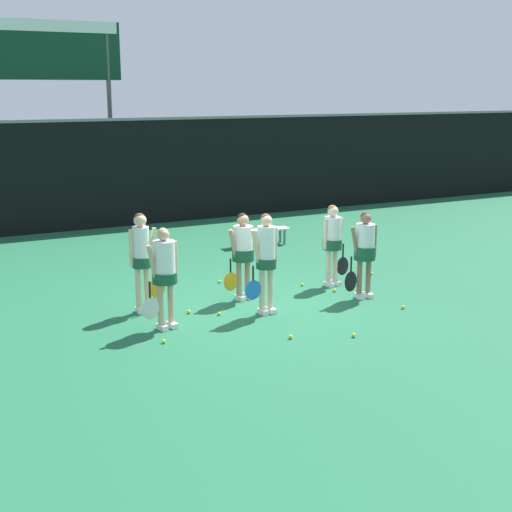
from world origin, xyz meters
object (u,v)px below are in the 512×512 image
object	(u,v)px
player_2	(365,247)
player_3	(142,254)
tennis_ball_3	(351,282)
tennis_ball_4	(220,281)
tennis_ball_7	(164,341)
tennis_ball_9	(189,312)
tennis_ball_2	(335,290)
player_0	(164,269)
tennis_ball_5	(354,335)
player_4	(243,248)
tennis_ball_6	(403,307)
player_5	(333,238)
player_1	(266,255)
scoreboard	(49,65)
bench_courtside	(259,232)
tennis_ball_8	(291,337)
tennis_ball_1	(302,284)
tennis_ball_0	(371,273)
tennis_ball_10	(219,314)

from	to	relation	value
player_2	player_3	world-z (taller)	player_3
tennis_ball_3	tennis_ball_4	size ratio (longest dim) A/B	1.01
tennis_ball_7	tennis_ball_9	distance (m)	1.55
tennis_ball_2	tennis_ball_9	bearing A→B (deg)	179.18
player_0	tennis_ball_5	distance (m)	3.28
player_4	tennis_ball_3	bearing A→B (deg)	-9.21
player_2	tennis_ball_6	distance (m)	1.36
tennis_ball_2	player_5	bearing A→B (deg)	63.60
player_1	player_3	size ratio (longest dim) A/B	1.00
player_0	scoreboard	bearing A→B (deg)	76.60
bench_courtside	player_5	size ratio (longest dim) A/B	0.98
tennis_ball_8	player_0	bearing A→B (deg)	138.40
scoreboard	tennis_ball_1	xyz separation A→B (m)	(2.78, -9.66, -4.55)
player_4	scoreboard	bearing A→B (deg)	89.03
player_4	tennis_ball_4	xyz separation A→B (m)	(0.08, 1.26, -0.96)
tennis_ball_7	tennis_ball_1	bearing A→B (deg)	26.93
tennis_ball_5	tennis_ball_7	size ratio (longest dim) A/B	1.05
tennis_ball_6	tennis_ball_8	size ratio (longest dim) A/B	0.97
player_1	tennis_ball_2	size ratio (longest dim) A/B	26.65
tennis_ball_1	player_4	bearing A→B (deg)	-169.62
tennis_ball_9	player_5	bearing A→B (deg)	6.87
player_4	tennis_ball_8	bearing A→B (deg)	-105.86
tennis_ball_1	tennis_ball_8	xyz separation A→B (m)	(-1.79, -2.62, 0.00)
tennis_ball_3	tennis_ball_6	world-z (taller)	tennis_ball_6
scoreboard	tennis_ball_0	xyz separation A→B (m)	(4.55, -9.60, -4.55)
player_4	tennis_ball_9	bearing A→B (deg)	-172.54
tennis_ball_4	tennis_ball_10	bearing A→B (deg)	-114.79
tennis_ball_3	player_3	bearing A→B (deg)	177.99
scoreboard	player_3	world-z (taller)	scoreboard
tennis_ball_1	tennis_ball_7	world-z (taller)	same
tennis_ball_2	tennis_ball_8	distance (m)	2.88
player_0	tennis_ball_5	xyz separation A→B (m)	(2.55, -1.82, -0.99)
tennis_ball_6	tennis_ball_8	world-z (taller)	tennis_ball_8
scoreboard	player_2	size ratio (longest dim) A/B	3.50
tennis_ball_2	tennis_ball_8	size ratio (longest dim) A/B	0.96
tennis_ball_8	tennis_ball_9	distance (m)	2.20
player_1	player_2	bearing A→B (deg)	-2.51
player_2	tennis_ball_3	xyz separation A→B (m)	(0.38, 0.93, -0.96)
bench_courtside	tennis_ball_1	world-z (taller)	bench_courtside
tennis_ball_5	tennis_ball_8	xyz separation A→B (m)	(-0.95, 0.40, 0.00)
player_1	tennis_ball_8	bearing A→B (deg)	-104.01
tennis_ball_2	tennis_ball_5	distance (m)	2.63
tennis_ball_0	tennis_ball_8	size ratio (longest dim) A/B	1.00
tennis_ball_2	tennis_ball_0	bearing A→B (deg)	27.11
tennis_ball_3	tennis_ball_9	size ratio (longest dim) A/B	0.92
player_5	tennis_ball_3	xyz separation A→B (m)	(0.44, -0.07, -0.95)
scoreboard	tennis_ball_4	xyz separation A→B (m)	(1.38, -8.67, -4.55)
tennis_ball_2	tennis_ball_6	size ratio (longest dim) A/B	0.99
bench_courtside	tennis_ball_9	size ratio (longest dim) A/B	22.71
player_1	tennis_ball_2	distance (m)	2.20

